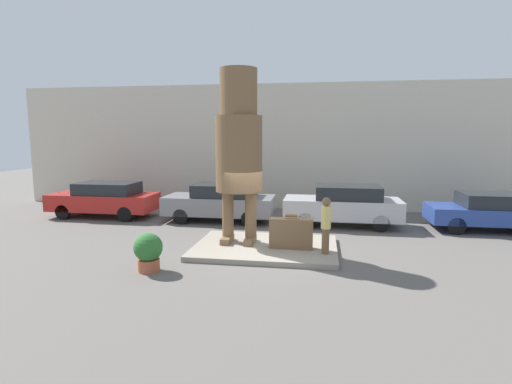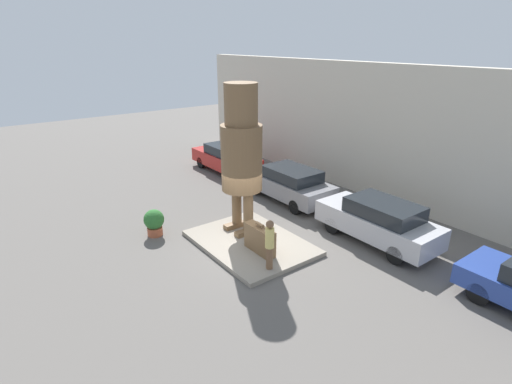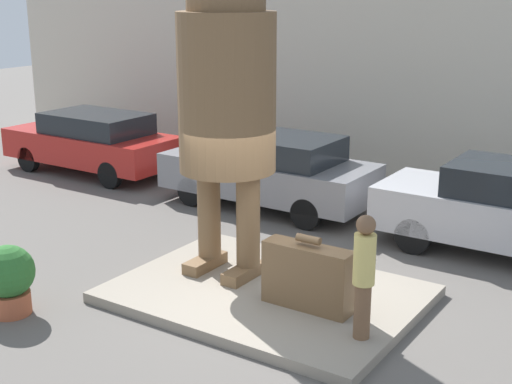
{
  "view_description": "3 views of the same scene",
  "coord_description": "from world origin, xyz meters",
  "px_view_note": "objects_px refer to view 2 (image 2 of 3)",
  "views": [
    {
      "loc": [
        1.69,
        -12.23,
        3.63
      ],
      "look_at": [
        -0.32,
        0.06,
        1.86
      ],
      "focal_mm": 28.0,
      "sensor_mm": 36.0,
      "label": 1
    },
    {
      "loc": [
        10.51,
        -7.61,
        7.03
      ],
      "look_at": [
        0.17,
        0.12,
        2.09
      ],
      "focal_mm": 28.0,
      "sensor_mm": 36.0,
      "label": 2
    },
    {
      "loc": [
        5.39,
        -8.43,
        4.59
      ],
      "look_at": [
        -0.17,
        -0.04,
        1.68
      ],
      "focal_mm": 50.0,
      "sensor_mm": 36.0,
      "label": 3
    }
  ],
  "objects_px": {
    "parked_car_silver": "(379,221)",
    "parked_car_grey": "(289,183)",
    "tourist": "(270,243)",
    "planter_pot": "(154,222)",
    "statue_figure": "(242,149)",
    "parked_car_red": "(226,158)",
    "giant_suitcase": "(260,239)"
  },
  "relations": [
    {
      "from": "statue_figure",
      "to": "planter_pot",
      "type": "relative_size",
      "value": 5.29
    },
    {
      "from": "parked_car_red",
      "to": "parked_car_silver",
      "type": "xyz_separation_m",
      "value": [
        10.43,
        -0.14,
        0.04
      ]
    },
    {
      "from": "parked_car_red",
      "to": "planter_pot",
      "type": "xyz_separation_m",
      "value": [
        5.0,
        -6.5,
        -0.26
      ]
    },
    {
      "from": "parked_car_red",
      "to": "tourist",
      "type": "bearing_deg",
      "value": 154.43
    },
    {
      "from": "planter_pot",
      "to": "giant_suitcase",
      "type": "bearing_deg",
      "value": 31.82
    },
    {
      "from": "parked_car_grey",
      "to": "planter_pot",
      "type": "relative_size",
      "value": 4.41
    },
    {
      "from": "giant_suitcase",
      "to": "planter_pot",
      "type": "relative_size",
      "value": 1.27
    },
    {
      "from": "statue_figure",
      "to": "planter_pot",
      "type": "height_order",
      "value": "statue_figure"
    },
    {
      "from": "statue_figure",
      "to": "parked_car_grey",
      "type": "relative_size",
      "value": 1.2
    },
    {
      "from": "parked_car_silver",
      "to": "tourist",
      "type": "bearing_deg",
      "value": 80.71
    },
    {
      "from": "giant_suitcase",
      "to": "parked_car_grey",
      "type": "relative_size",
      "value": 0.29
    },
    {
      "from": "tourist",
      "to": "planter_pot",
      "type": "bearing_deg",
      "value": -158.4
    },
    {
      "from": "planter_pot",
      "to": "tourist",
      "type": "bearing_deg",
      "value": 21.6
    },
    {
      "from": "parked_car_red",
      "to": "parked_car_grey",
      "type": "relative_size",
      "value": 1.01
    },
    {
      "from": "tourist",
      "to": "parked_car_red",
      "type": "relative_size",
      "value": 0.36
    },
    {
      "from": "parked_car_silver",
      "to": "parked_car_grey",
      "type": "bearing_deg",
      "value": -1.44
    },
    {
      "from": "tourist",
      "to": "parked_car_grey",
      "type": "height_order",
      "value": "tourist"
    },
    {
      "from": "planter_pot",
      "to": "parked_car_silver",
      "type": "bearing_deg",
      "value": 49.48
    },
    {
      "from": "parked_car_grey",
      "to": "parked_car_silver",
      "type": "xyz_separation_m",
      "value": [
        5.09,
        -0.13,
        0.03
      ]
    },
    {
      "from": "parked_car_red",
      "to": "planter_pot",
      "type": "relative_size",
      "value": 4.46
    },
    {
      "from": "tourist",
      "to": "planter_pot",
      "type": "xyz_separation_m",
      "value": [
        -4.7,
        -1.86,
        -0.52
      ]
    },
    {
      "from": "parked_car_red",
      "to": "parked_car_grey",
      "type": "xyz_separation_m",
      "value": [
        5.34,
        -0.01,
        0.01
      ]
    },
    {
      "from": "parked_car_grey",
      "to": "parked_car_silver",
      "type": "relative_size",
      "value": 1.0
    },
    {
      "from": "giant_suitcase",
      "to": "planter_pot",
      "type": "bearing_deg",
      "value": -148.18
    },
    {
      "from": "tourist",
      "to": "parked_car_silver",
      "type": "distance_m",
      "value": 4.57
    },
    {
      "from": "giant_suitcase",
      "to": "parked_car_silver",
      "type": "bearing_deg",
      "value": 66.49
    },
    {
      "from": "parked_car_red",
      "to": "parked_car_grey",
      "type": "height_order",
      "value": "parked_car_grey"
    },
    {
      "from": "giant_suitcase",
      "to": "tourist",
      "type": "height_order",
      "value": "tourist"
    },
    {
      "from": "giant_suitcase",
      "to": "parked_car_grey",
      "type": "distance_m",
      "value": 5.37
    },
    {
      "from": "parked_car_silver",
      "to": "giant_suitcase",
      "type": "bearing_deg",
      "value": 66.49
    },
    {
      "from": "parked_car_red",
      "to": "parked_car_silver",
      "type": "distance_m",
      "value": 10.43
    },
    {
      "from": "tourist",
      "to": "parked_car_silver",
      "type": "xyz_separation_m",
      "value": [
        0.74,
        4.5,
        -0.22
      ]
    }
  ]
}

